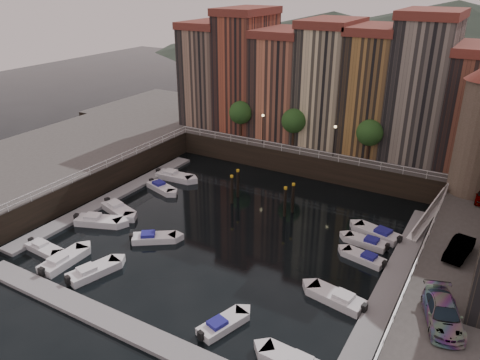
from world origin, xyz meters
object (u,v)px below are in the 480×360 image
Objects in this scene: boat_left_0 at (44,248)px; boat_left_1 at (98,221)px; mooring_pilings at (261,194)px; boat_left_2 at (118,209)px; gangway at (431,212)px; car_c at (443,315)px; car_b at (459,249)px.

boat_left_1 is at bearing 89.43° from boat_left_0.
mooring_pilings reaches higher than boat_left_2.
boat_left_2 is at bearing -156.06° from gangway.
boat_left_2 is at bearing 69.93° from boat_left_1.
boat_left_1 is 34.00m from car_c.
car_b is at bearing -69.49° from gangway.
car_b is 9.21m from car_c.
gangway is at bearing 40.32° from boat_left_0.
boat_left_0 is at bearing -115.19° from boat_left_1.
car_c is (0.12, -9.21, 0.08)m from car_b.
car_b is at bearing 25.10° from boat_left_0.
gangway is at bearing 82.06° from car_c.
boat_left_0 is at bearing -76.04° from boat_left_2.
boat_left_1 is (0.46, 6.41, 0.07)m from boat_left_0.
mooring_pilings is at bearing -166.11° from gangway.
boat_left_2 is (-30.18, -13.40, -1.53)m from gangway.
boat_left_1 is 1.01× the size of boat_left_2.
boat_left_1 is at bearing -72.57° from boat_left_2.
gangway is 34.35m from boat_left_1.
mooring_pilings is at bearing 175.64° from car_b.
boat_left_0 is 1.03× the size of car_b.
boat_left_2 is at bearing 91.07° from boat_left_0.
mooring_pilings is 17.78m from boat_left_1.
boat_left_1 reaches higher than boat_left_2.
car_c reaches higher than boat_left_1.
boat_left_1 is 0.98× the size of car_c.
car_c is (33.76, -2.16, 3.37)m from boat_left_1.
gangway reaches higher than boat_left_1.
mooring_pilings reaches higher than boat_left_1.
car_b is 0.79× the size of car_c.
gangway is 19.03m from car_c.
boat_left_0 is 36.82m from car_b.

